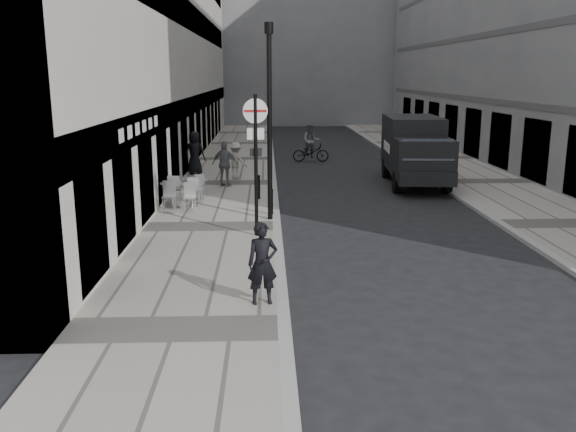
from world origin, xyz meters
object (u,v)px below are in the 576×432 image
object	(u,v)px
sign_post	(256,147)
panel_van	(415,147)
lamppost	(269,113)
walking_man	(263,263)
cyclist	(311,147)

from	to	relation	value
sign_post	panel_van	distance (m)	11.04
sign_post	lamppost	world-z (taller)	lamppost
walking_man	sign_post	world-z (taller)	sign_post
panel_van	cyclist	bearing A→B (deg)	123.54
lamppost	panel_van	size ratio (longest dim) A/B	0.97
walking_man	cyclist	world-z (taller)	cyclist
sign_post	lamppost	bearing A→B (deg)	72.86
walking_man	cyclist	distance (m)	21.26
walking_man	cyclist	size ratio (longest dim) A/B	0.80
walking_man	lamppost	bearing A→B (deg)	79.38
lamppost	panel_van	xyz separation A→B (m)	(6.21, 6.77, -1.87)
walking_man	panel_van	xyz separation A→B (m)	(6.41, 14.09, 0.64)
sign_post	cyclist	xyz separation A→B (m)	(2.69, 15.79, -1.85)
panel_van	cyclist	world-z (taller)	panel_van
sign_post	lamppost	distance (m)	2.20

